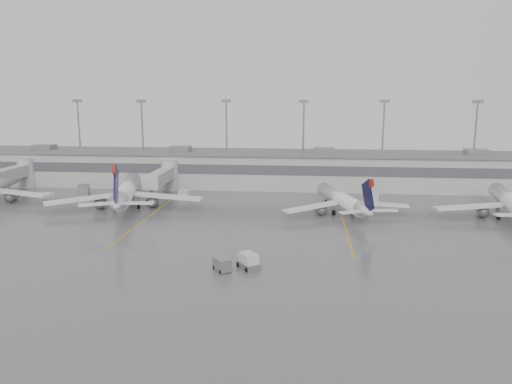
# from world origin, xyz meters

# --- Properties ---
(ground) EXTENTS (260.00, 260.00, 0.00)m
(ground) POSITION_xyz_m (0.00, 0.00, 0.00)
(ground) COLOR #565659
(ground) RESTS_ON ground
(terminal) EXTENTS (152.00, 17.00, 9.45)m
(terminal) POSITION_xyz_m (-0.01, 57.98, 4.17)
(terminal) COLOR #A9AAA5
(terminal) RESTS_ON ground
(light_masts) EXTENTS (142.40, 8.00, 20.60)m
(light_masts) POSITION_xyz_m (0.00, 63.75, 12.03)
(light_masts) COLOR gray
(light_masts) RESTS_ON ground
(jet_bridge_left) EXTENTS (4.00, 17.20, 7.00)m
(jet_bridge_left) POSITION_xyz_m (-55.50, 45.72, 3.87)
(jet_bridge_left) COLOR #A3A6A9
(jet_bridge_left) RESTS_ON ground
(jet_bridge_right) EXTENTS (4.00, 17.20, 7.00)m
(jet_bridge_right) POSITION_xyz_m (-20.50, 45.72, 3.87)
(jet_bridge_right) COLOR #A3A6A9
(jet_bridge_right) RESTS_ON ground
(stand_markings) EXTENTS (105.25, 40.00, 0.01)m
(stand_markings) POSITION_xyz_m (-0.00, 24.00, 0.01)
(stand_markings) COLOR #D99C0C
(stand_markings) RESTS_ON ground
(jet_mid_left) EXTENTS (28.90, 32.80, 10.80)m
(jet_mid_left) POSITION_xyz_m (-23.90, 30.55, 3.36)
(jet_mid_left) COLOR white
(jet_mid_left) RESTS_ON ground
(jet_mid_right) EXTENTS (23.03, 26.21, 8.73)m
(jet_mid_right) POSITION_xyz_m (17.68, 29.71, 2.71)
(jet_mid_right) COLOR white
(jet_mid_right) RESTS_ON ground
(jet_far_right) EXTENTS (26.76, 30.19, 9.79)m
(jet_far_right) POSITION_xyz_m (47.23, 29.03, 3.04)
(jet_far_right) COLOR white
(jet_far_right) RESTS_ON ground
(baggage_tug) EXTENTS (3.33, 3.59, 1.98)m
(baggage_tug) POSITION_xyz_m (3.74, -1.24, 0.77)
(baggage_tug) COLOR silver
(baggage_tug) RESTS_ON ground
(baggage_cart) EXTENTS (2.72, 2.96, 1.66)m
(baggage_cart) POSITION_xyz_m (0.54, -2.44, 0.87)
(baggage_cart) COLOR slate
(baggage_cart) RESTS_ON ground
(gse_uld_a) EXTENTS (2.47, 2.03, 1.50)m
(gse_uld_a) POSITION_xyz_m (-43.17, 36.54, 0.75)
(gse_uld_a) COLOR silver
(gse_uld_a) RESTS_ON ground
(gse_uld_b) EXTENTS (2.71, 2.09, 1.71)m
(gse_uld_b) POSITION_xyz_m (-15.08, 41.56, 0.86)
(gse_uld_b) COLOR silver
(gse_uld_b) RESTS_ON ground
(gse_uld_c) EXTENTS (2.88, 2.46, 1.72)m
(gse_uld_c) POSITION_xyz_m (24.44, 41.35, 0.86)
(gse_uld_c) COLOR silver
(gse_uld_c) RESTS_ON ground
(gse_loader) EXTENTS (3.10, 3.95, 2.16)m
(gse_loader) POSITION_xyz_m (-38.09, 42.51, 1.08)
(gse_loader) COLOR slate
(gse_loader) RESTS_ON ground
(cone_a) EXTENTS (0.42, 0.42, 0.67)m
(cone_a) POSITION_xyz_m (-49.28, 34.41, 0.34)
(cone_a) COLOR #ED3B04
(cone_a) RESTS_ON ground
(cone_b) EXTENTS (0.46, 0.46, 0.74)m
(cone_b) POSITION_xyz_m (-20.40, 38.72, 0.37)
(cone_b) COLOR #ED3B04
(cone_b) RESTS_ON ground
(cone_c) EXTENTS (0.48, 0.48, 0.77)m
(cone_c) POSITION_xyz_m (19.94, 39.35, 0.39)
(cone_c) COLOR #ED3B04
(cone_c) RESTS_ON ground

